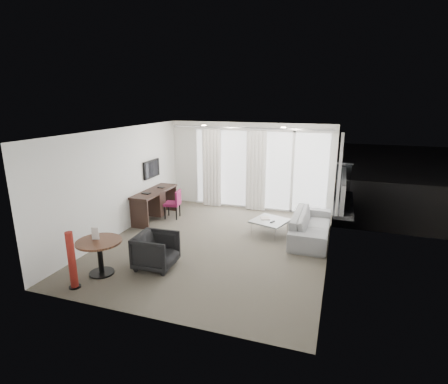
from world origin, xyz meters
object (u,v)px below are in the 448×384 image
(red_lamp, at_px, (72,260))
(sofa, at_px, (311,225))
(round_table, at_px, (100,257))
(desk_chair, at_px, (172,204))
(coffee_table, at_px, (270,227))
(rattan_chair_b, at_px, (326,188))
(rattan_chair_a, at_px, (287,189))
(tub_armchair, at_px, (156,251))
(desk, at_px, (155,205))

(red_lamp, xyz_separation_m, sofa, (3.79, 3.72, -0.21))
(red_lamp, bearing_deg, round_table, 77.72)
(desk_chair, xyz_separation_m, coffee_table, (2.86, -0.32, -0.22))
(desk_chair, height_order, rattan_chair_b, desk_chair)
(red_lamp, relative_size, sofa, 0.49)
(sofa, relative_size, rattan_chair_a, 2.70)
(tub_armchair, relative_size, rattan_chair_a, 0.96)
(desk_chair, xyz_separation_m, round_table, (0.19, -3.39, -0.06))
(desk, xyz_separation_m, red_lamp, (0.47, -3.75, 0.12))
(desk_chair, bearing_deg, tub_armchair, -78.67)
(coffee_table, bearing_deg, red_lamp, -127.42)
(desk, distance_m, red_lamp, 3.78)
(rattan_chair_b, bearing_deg, desk, -137.29)
(desk, bearing_deg, sofa, -0.36)
(tub_armchair, bearing_deg, desk_chair, 17.62)
(tub_armchair, distance_m, sofa, 3.78)
(tub_armchair, height_order, coffee_table, tub_armchair)
(desk, height_order, coffee_table, desk)
(desk, bearing_deg, red_lamp, -82.78)
(desk, relative_size, round_table, 2.05)
(round_table, bearing_deg, desk, 100.78)
(desk, xyz_separation_m, round_table, (0.60, -3.16, -0.07))
(desk, distance_m, round_table, 3.22)
(tub_armchair, bearing_deg, round_table, 120.41)
(round_table, relative_size, rattan_chair_b, 1.07)
(red_lamp, bearing_deg, tub_armchair, 49.30)
(red_lamp, height_order, rattan_chair_a, red_lamp)
(round_table, relative_size, tub_armchair, 1.10)
(tub_armchair, bearing_deg, sofa, -50.66)
(round_table, relative_size, coffee_table, 1.06)
(coffee_table, xyz_separation_m, rattan_chair_a, (-0.08, 3.11, 0.22))
(round_table, xyz_separation_m, rattan_chair_b, (3.82, 6.66, 0.06))
(desk_chair, height_order, tub_armchair, desk_chair)
(red_lamp, bearing_deg, rattan_chair_a, 68.11)
(rattan_chair_a, relative_size, rattan_chair_b, 1.02)
(red_lamp, height_order, coffee_table, red_lamp)
(tub_armchair, distance_m, coffee_table, 3.07)
(round_table, height_order, rattan_chair_a, rattan_chair_a)
(tub_armchair, xyz_separation_m, rattan_chair_a, (1.71, 5.59, 0.05))
(red_lamp, bearing_deg, rattan_chair_b, 61.42)
(tub_armchair, bearing_deg, rattan_chair_a, -20.19)
(desk, bearing_deg, desk_chair, 28.63)
(round_table, bearing_deg, sofa, 40.57)
(desk, distance_m, rattan_chair_a, 4.39)
(desk_chair, distance_m, round_table, 3.39)
(round_table, height_order, coffee_table, round_table)
(rattan_chair_b, bearing_deg, round_table, -115.46)
(desk_chair, relative_size, red_lamp, 0.76)
(coffee_table, bearing_deg, round_table, -131.01)
(desk, distance_m, rattan_chair_b, 5.63)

